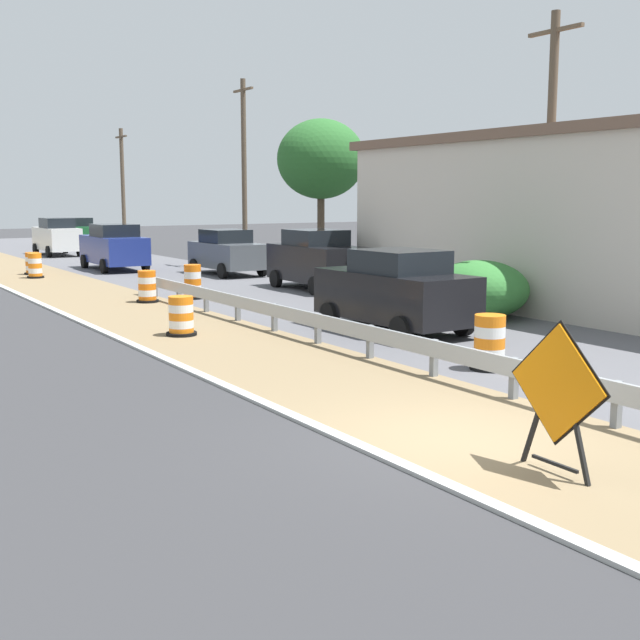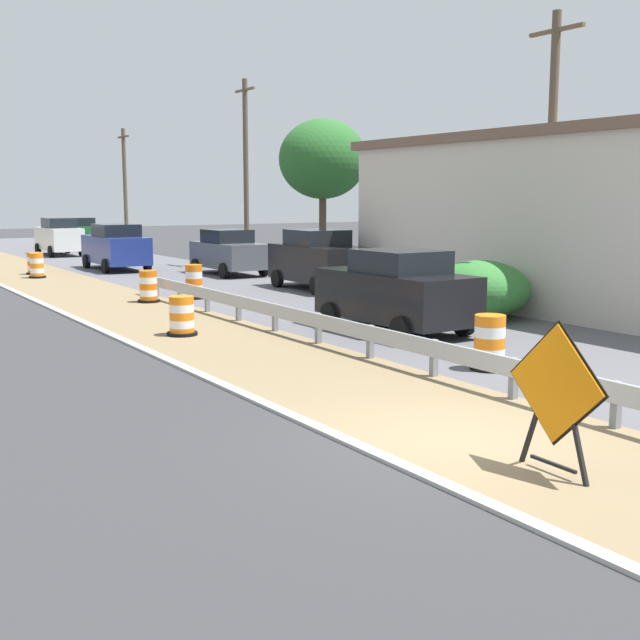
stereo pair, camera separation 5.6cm
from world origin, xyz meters
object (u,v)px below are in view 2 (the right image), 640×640
Objects in this scene: car_trailing_near_lane at (319,260)px; traffic_barrel_mid at (148,288)px; car_trailing_far_lane at (59,237)px; traffic_barrel_farther at (37,267)px; car_lead_near_lane at (396,291)px; warning_sign_diamond at (556,391)px; utility_pole_near at (551,163)px; traffic_barrel_farthest at (35,265)px; traffic_barrel_close at (182,318)px; car_lead_far_lane at (116,247)px; car_mid_far_lane at (229,252)px; traffic_barrel_far at (194,283)px; traffic_barrel_nearest at (490,345)px; utility_pole_far at (125,187)px; utility_pole_mid at (246,171)px; car_distant_a at (80,232)px.

traffic_barrel_mid is at bearing -87.32° from car_trailing_near_lane.
traffic_barrel_farther is at bearing 161.27° from car_trailing_far_lane.
car_trailing_far_lane is at bearing -1.09° from car_lead_near_lane.
warning_sign_diamond is 0.43× the size of car_trailing_near_lane.
car_lead_near_lane is 1.00× the size of car_trailing_far_lane.
utility_pole_near is at bearing -64.31° from traffic_barrel_farther.
car_lead_near_lane is (4.02, -20.21, 0.60)m from traffic_barrel_farthest.
car_lead_far_lane reaches higher than traffic_barrel_close.
warning_sign_diamond is 2.00× the size of traffic_barrel_farthest.
traffic_barrel_far is at bearing -34.70° from car_mid_far_lane.
car_trailing_far_lane reaches higher than traffic_barrel_farthest.
traffic_barrel_nearest is 0.13× the size of utility_pole_near.
car_lead_far_lane is at bearing -0.34° from car_lead_near_lane.
utility_pole_near is 33.79m from utility_pole_far.
utility_pole_near is at bearing -91.88° from utility_pole_mid.
car_mid_far_lane is 5.27m from utility_pole_mid.
traffic_barrel_nearest is 7.72m from traffic_barrel_close.
traffic_barrel_mid is at bearing -42.68° from car_mid_far_lane.
utility_pole_far is (1.25, -5.69, 2.91)m from car_distant_a.
traffic_barrel_nearest is 38.48m from utility_pole_far.
utility_pole_near is (9.63, 8.89, 3.19)m from warning_sign_diamond.
traffic_barrel_far is at bearing 175.85° from car_trailing_far_lane.
traffic_barrel_mid is 1.06× the size of traffic_barrel_farthest.
utility_pole_far is at bearing 93.24° from utility_pole_mid.
warning_sign_diamond is at bearing -95.12° from traffic_barrel_mid.
traffic_barrel_farther is 21.87m from car_distant_a.
car_trailing_near_lane reaches higher than car_mid_far_lane.
car_distant_a is at bearing -98.19° from warning_sign_diamond.
traffic_barrel_mid is 0.23× the size of car_trailing_far_lane.
car_lead_near_lane is 5.82m from utility_pole_near.
car_trailing_near_lane is at bearing -102.29° from utility_pole_mid.
car_trailing_far_lane reaches higher than car_mid_far_lane.
traffic_barrel_nearest is 25.07m from car_lead_far_lane.
warning_sign_diamond is 30.02m from utility_pole_mid.
car_distant_a is (0.35, 23.41, -0.01)m from car_mid_far_lane.
traffic_barrel_nearest is 13.29m from traffic_barrel_far.
car_trailing_far_lane is at bearing -0.01° from car_lead_far_lane.
warning_sign_diamond reaches higher than traffic_barrel_farthest.
traffic_barrel_close is at bearing -103.54° from traffic_barrel_mid.
car_mid_far_lane is at bearing 78.12° from traffic_barrel_nearest.
warning_sign_diamond is 26.15m from car_mid_far_lane.
utility_pole_mid is (5.78, -1.85, 3.47)m from car_lead_far_lane.
car_mid_far_lane is 0.56× the size of utility_pole_far.
utility_pole_far is at bearing 90.34° from utility_pole_near.
car_lead_far_lane is at bearing -97.14° from warning_sign_diamond.
car_trailing_far_lane is (4.23, 12.68, 0.60)m from traffic_barrel_farther.
traffic_barrel_far is at bearing 175.05° from car_lead_far_lane.
car_lead_far_lane is 0.55× the size of utility_pole_mid.
traffic_barrel_far is 25.60m from utility_pole_far.
traffic_barrel_close is 0.22× the size of car_trailing_near_lane.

